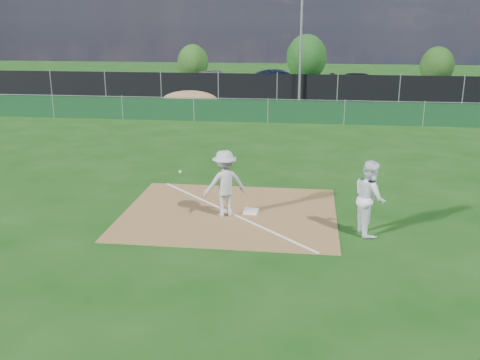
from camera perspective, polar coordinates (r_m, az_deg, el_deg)
name	(u,v)px	position (r m, az deg, el deg)	size (l,w,h in m)	color
ground	(259,143)	(23.82, 2.04, 3.93)	(90.00, 90.00, 0.00)	#123F0D
infield_dirt	(230,213)	(15.23, -1.10, -3.53)	(6.00, 5.00, 0.02)	olive
foul_line	(230,212)	(15.22, -1.10, -3.47)	(0.08, 7.00, 0.01)	white
green_fence	(268,111)	(28.59, 2.99, 7.31)	(44.00, 0.05, 1.20)	#0E3418
dirt_mound	(190,100)	(32.75, -5.38, 8.45)	(3.38, 2.60, 1.17)	#926D46
black_fence	(277,87)	(36.45, 3.98, 9.82)	(46.00, 0.04, 1.80)	black
parking_lot	(281,91)	(41.52, 4.37, 9.42)	(46.00, 9.00, 0.01)	black
light_pole	(301,40)	(35.85, 6.52, 14.61)	(0.16, 0.16, 8.00)	slate
first_base	(251,211)	(15.22, 1.16, -3.33)	(0.39, 0.39, 0.08)	white
play_at_first	(225,184)	(14.71, -1.65, -0.38)	(1.94, 1.17, 1.87)	silver
runner	(370,198)	(13.90, 13.67, -1.83)	(0.94, 0.74, 1.94)	white
car_left	(216,80)	(42.28, -2.56, 10.65)	(1.84, 4.58, 1.56)	#B1B4BA
car_mid	(281,81)	(40.74, 4.36, 10.46)	(1.75, 5.02, 1.65)	black
car_right	(363,83)	(41.83, 13.00, 10.08)	(1.97, 4.84, 1.40)	black
tree_left	(193,62)	(48.15, -5.04, 12.39)	(2.71, 2.71, 3.21)	#382316
tree_mid	(306,58)	(47.75, 7.10, 12.84)	(3.45, 3.45, 4.09)	#382316
tree_right	(437,66)	(47.32, 20.27, 11.35)	(2.69, 2.69, 3.19)	#382316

